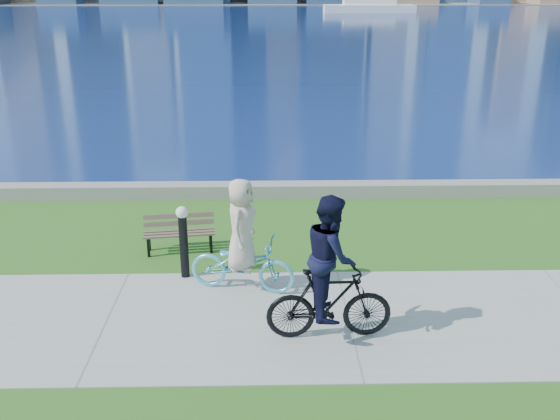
# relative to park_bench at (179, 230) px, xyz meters

# --- Properties ---
(ground) EXTENTS (320.00, 320.00, 0.00)m
(ground) POSITION_rel_park_bench_xyz_m (3.15, -2.88, -0.46)
(ground) COLOR #255716
(ground) RESTS_ON ground
(concrete_path) EXTENTS (80.00, 3.50, 0.02)m
(concrete_path) POSITION_rel_park_bench_xyz_m (3.15, -2.88, -0.45)
(concrete_path) COLOR gray
(concrete_path) RESTS_ON ground
(seawall) EXTENTS (90.00, 0.50, 0.35)m
(seawall) POSITION_rel_park_bench_xyz_m (3.15, 3.32, -0.28)
(seawall) COLOR gray
(seawall) RESTS_ON ground
(bay_water) EXTENTS (320.00, 131.00, 0.01)m
(bay_water) POSITION_rel_park_bench_xyz_m (3.15, 69.12, -0.45)
(bay_water) COLOR navy
(bay_water) RESTS_ON ground
(far_shore) EXTENTS (320.00, 30.00, 0.12)m
(far_shore) POSITION_rel_park_bench_xyz_m (3.15, 127.12, -0.40)
(far_shore) COLOR slate
(far_shore) RESTS_ON ground
(ferry_far) EXTENTS (13.76, 3.93, 1.87)m
(ferry_far) POSITION_rel_park_bench_xyz_m (17.52, 87.69, 0.32)
(ferry_far) COLOR white
(ferry_far) RESTS_ON ground
(park_bench) EXTENTS (1.49, 0.68, 0.75)m
(park_bench) POSITION_rel_park_bench_xyz_m (0.00, 0.00, 0.00)
(park_bench) COLOR black
(park_bench) RESTS_ON ground
(bollard_lamp) EXTENTS (0.23, 0.23, 1.43)m
(bollard_lamp) POSITION_rel_park_bench_xyz_m (0.26, -1.24, 0.36)
(bollard_lamp) COLOR black
(bollard_lamp) RESTS_ON ground
(cyclist_woman) EXTENTS (1.09, 2.01, 2.10)m
(cyclist_woman) POSITION_rel_park_bench_xyz_m (1.36, -1.79, 0.34)
(cyclist_woman) COLOR #5EC3E5
(cyclist_woman) RESTS_ON ground
(cyclist_man) EXTENTS (0.75, 1.97, 2.35)m
(cyclist_man) POSITION_rel_park_bench_xyz_m (2.76, -3.40, 0.55)
(cyclist_man) COLOR black
(cyclist_man) RESTS_ON ground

